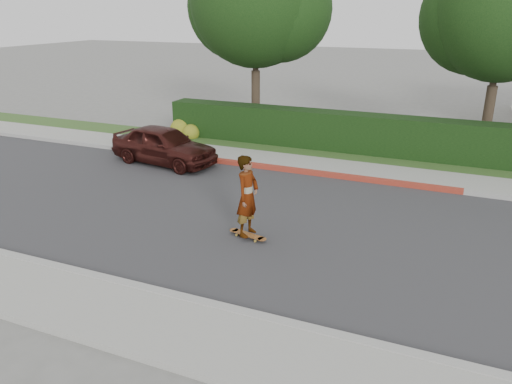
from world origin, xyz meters
TOP-DOWN VIEW (x-y plane):
  - ground at (0.00, 0.00)m, footprint 120.00×120.00m
  - road at (0.00, 0.00)m, footprint 60.00×8.00m
  - curb_near at (0.00, -4.10)m, footprint 60.00×0.20m
  - curb_far at (0.00, 4.10)m, footprint 60.00×0.20m
  - curb_red_section at (-5.00, 4.10)m, footprint 12.00×0.21m
  - sidewalk_far at (0.00, 5.00)m, footprint 60.00×1.60m
  - planting_strip at (0.00, 6.60)m, footprint 60.00×1.60m
  - hedge at (-3.00, 7.20)m, footprint 15.00×1.00m
  - flowering_shrub at (-10.01, 6.74)m, footprint 1.40×1.00m
  - tree_left at (-7.51, 8.69)m, footprint 5.99×5.21m
  - tree_center at (1.49, 9.19)m, footprint 5.66×4.84m
  - skateboard at (-3.62, -1.10)m, footprint 1.06×0.44m
  - skateboarder at (-3.62, -1.10)m, footprint 0.53×0.75m
  - car_maroon at (-8.77, 3.32)m, footprint 4.10×2.14m

SIDE VIEW (x-z plane):
  - ground at x=0.00m, z-range 0.00..0.00m
  - road at x=0.00m, z-range 0.00..0.01m
  - planting_strip at x=0.00m, z-range 0.00..0.10m
  - sidewalk_far at x=0.00m, z-range 0.00..0.12m
  - curb_near at x=0.00m, z-range 0.00..0.15m
  - curb_far at x=0.00m, z-range 0.00..0.15m
  - curb_red_section at x=-5.00m, z-range 0.00..0.15m
  - skateboard at x=-3.62m, z-range 0.04..0.14m
  - flowering_shrub at x=-10.01m, z-range -0.12..0.78m
  - car_maroon at x=-8.77m, z-range 0.00..1.33m
  - hedge at x=-3.00m, z-range 0.00..1.50m
  - skateboarder at x=-3.62m, z-range 0.11..2.04m
  - tree_center at x=1.49m, z-range 1.18..8.62m
  - tree_left at x=-7.51m, z-range 1.26..9.26m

